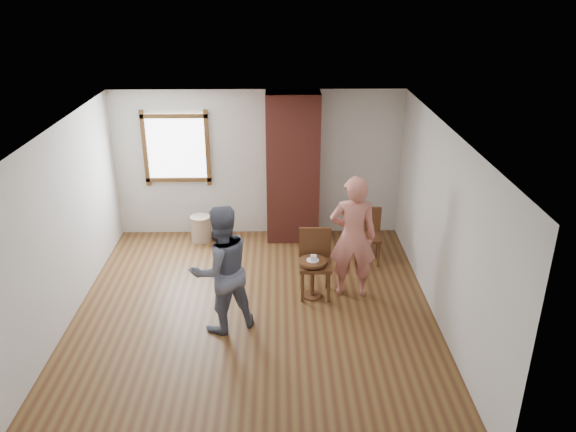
{
  "coord_description": "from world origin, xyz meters",
  "views": [
    {
      "loc": [
        0.35,
        -6.62,
        4.38
      ],
      "look_at": [
        0.49,
        0.8,
        1.15
      ],
      "focal_mm": 35.0,
      "sensor_mm": 36.0,
      "label": 1
    }
  ],
  "objects_px": {
    "man": "(221,269)",
    "person_pink": "(353,237)",
    "stoneware_crock": "(201,228)",
    "dining_chair_left": "(315,259)",
    "side_table": "(312,272)",
    "dining_chair_right": "(368,232)"
  },
  "relations": [
    {
      "from": "stoneware_crock",
      "to": "side_table",
      "type": "height_order",
      "value": "side_table"
    },
    {
      "from": "stoneware_crock",
      "to": "dining_chair_left",
      "type": "xyz_separation_m",
      "value": [
        1.9,
        -1.8,
        0.33
      ]
    },
    {
      "from": "dining_chair_right",
      "to": "side_table",
      "type": "xyz_separation_m",
      "value": [
        -0.97,
        -1.13,
        -0.1
      ]
    },
    {
      "from": "dining_chair_left",
      "to": "man",
      "type": "distance_m",
      "value": 1.57
    },
    {
      "from": "side_table",
      "to": "person_pink",
      "type": "bearing_deg",
      "value": 8.83
    },
    {
      "from": "side_table",
      "to": "man",
      "type": "bearing_deg",
      "value": -148.78
    },
    {
      "from": "dining_chair_left",
      "to": "side_table",
      "type": "height_order",
      "value": "dining_chair_left"
    },
    {
      "from": "man",
      "to": "person_pink",
      "type": "distance_m",
      "value": 1.98
    },
    {
      "from": "stoneware_crock",
      "to": "dining_chair_left",
      "type": "relative_size",
      "value": 0.46
    },
    {
      "from": "dining_chair_right",
      "to": "man",
      "type": "relative_size",
      "value": 0.51
    },
    {
      "from": "stoneware_crock",
      "to": "dining_chair_right",
      "type": "relative_size",
      "value": 0.51
    },
    {
      "from": "man",
      "to": "person_pink",
      "type": "bearing_deg",
      "value": 176.61
    },
    {
      "from": "man",
      "to": "person_pink",
      "type": "relative_size",
      "value": 0.95
    },
    {
      "from": "side_table",
      "to": "person_pink",
      "type": "height_order",
      "value": "person_pink"
    },
    {
      "from": "stoneware_crock",
      "to": "side_table",
      "type": "distance_m",
      "value": 2.68
    },
    {
      "from": "dining_chair_left",
      "to": "man",
      "type": "height_order",
      "value": "man"
    },
    {
      "from": "dining_chair_right",
      "to": "man",
      "type": "height_order",
      "value": "man"
    },
    {
      "from": "dining_chair_left",
      "to": "dining_chair_right",
      "type": "relative_size",
      "value": 1.11
    },
    {
      "from": "stoneware_crock",
      "to": "dining_chair_right",
      "type": "xyz_separation_m",
      "value": [
        2.82,
        -0.8,
        0.27
      ]
    },
    {
      "from": "stoneware_crock",
      "to": "dining_chair_left",
      "type": "bearing_deg",
      "value": -43.46
    },
    {
      "from": "man",
      "to": "stoneware_crock",
      "type": "bearing_deg",
      "value": -104.94
    },
    {
      "from": "dining_chair_left",
      "to": "person_pink",
      "type": "height_order",
      "value": "person_pink"
    }
  ]
}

